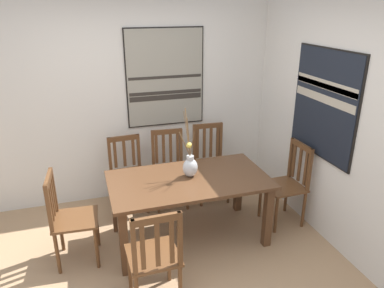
{
  "coord_description": "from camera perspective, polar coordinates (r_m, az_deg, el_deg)",
  "views": [
    {
      "loc": [
        -0.6,
        -2.62,
        2.42
      ],
      "look_at": [
        0.45,
        0.73,
        1.05
      ],
      "focal_mm": 34.03,
      "sensor_mm": 36.0,
      "label": 1
    }
  ],
  "objects": [
    {
      "name": "ground_plane",
      "position": [
        3.63,
        -3.65,
        -20.93
      ],
      "size": [
        6.4,
        6.4,
        0.03
      ],
      "primitive_type": "cube",
      "color": "#A37F5B"
    },
    {
      "name": "chair_0",
      "position": [
        4.54,
        -10.06,
        -4.38
      ],
      "size": [
        0.45,
        0.45,
        0.91
      ],
      "color": "brown",
      "rests_on": "ground_plane"
    },
    {
      "name": "chair_4",
      "position": [
        3.76,
        -18.76,
        -10.75
      ],
      "size": [
        0.45,
        0.45,
        0.95
      ],
      "color": "brown",
      "rests_on": "ground_plane"
    },
    {
      "name": "wall_side",
      "position": [
        3.75,
        24.6,
        2.7
      ],
      "size": [
        0.12,
        6.4,
        2.7
      ],
      "primitive_type": "cube",
      "color": "silver",
      "rests_on": "ground_plane"
    },
    {
      "name": "painting_on_side_wall",
      "position": [
        4.0,
        20.05,
        5.92
      ],
      "size": [
        0.05,
        1.01,
        1.13
      ],
      "color": "black"
    },
    {
      "name": "chair_2",
      "position": [
        4.73,
        2.84,
        -2.66
      ],
      "size": [
        0.45,
        0.45,
        0.97
      ],
      "color": "brown",
      "rests_on": "ground_plane"
    },
    {
      "name": "chair_5",
      "position": [
        4.33,
        14.78,
        -5.92
      ],
      "size": [
        0.43,
        0.43,
        0.97
      ],
      "color": "brown",
      "rests_on": "ground_plane"
    },
    {
      "name": "dining_table",
      "position": [
        3.83,
        -0.49,
        -6.88
      ],
      "size": [
        1.65,
        0.91,
        0.72
      ],
      "color": "#51331E",
      "rests_on": "ground_plane"
    },
    {
      "name": "chair_3",
      "position": [
        3.12,
        -5.91,
        -17.08
      ],
      "size": [
        0.43,
        0.43,
        0.96
      ],
      "color": "brown",
      "rests_on": "ground_plane"
    },
    {
      "name": "centerpiece_vase",
      "position": [
        3.77,
        -0.3,
        -3.34
      ],
      "size": [
        0.21,
        0.27,
        0.72
      ],
      "color": "silver",
      "rests_on": "dining_table"
    },
    {
      "name": "painting_on_back_wall",
      "position": [
        4.62,
        -4.23,
        10.29
      ],
      "size": [
        0.99,
        0.05,
        1.22
      ],
      "color": "black"
    },
    {
      "name": "chair_1",
      "position": [
        4.59,
        -3.59,
        -3.57
      ],
      "size": [
        0.45,
        0.45,
        0.95
      ],
      "color": "brown",
      "rests_on": "ground_plane"
    },
    {
      "name": "wall_back",
      "position": [
        4.65,
        -9.64,
        7.66
      ],
      "size": [
        6.4,
        0.12,
        2.7
      ],
      "primitive_type": "cube",
      "color": "silver",
      "rests_on": "ground_plane"
    }
  ]
}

